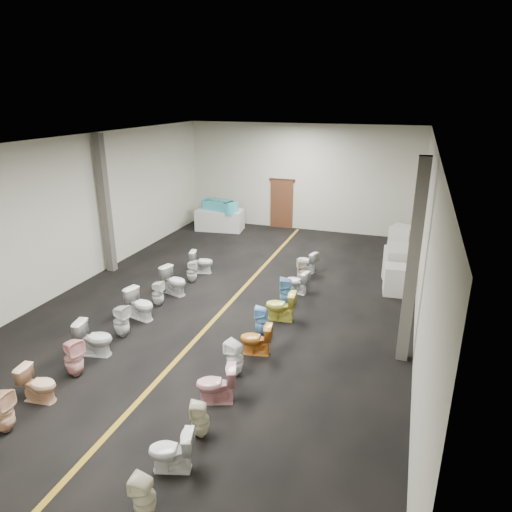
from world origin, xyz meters
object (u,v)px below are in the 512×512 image
object	(u,v)px
toilet_left_5	(121,321)
toilet_left_10	(202,262)
appliance_crate_b	(398,266)
toilet_left_9	(192,271)
toilet_right_9	(297,282)
toilet_right_4	(235,358)
appliance_crate_a	(396,280)
toilet_right_3	(216,384)
toilet_left_8	(174,281)
toilet_right_0	(144,497)
bathtub	(219,206)
toilet_right_8	(286,292)
toilet_left_1	(2,411)
toilet_right_1	(171,451)
toilet_right_2	(200,419)
toilet_right_11	(307,261)
toilet_right_7	(281,306)
toilet_left_2	(38,384)
toilet_left_4	(95,338)
toilet_right_5	(256,339)
toilet_left_7	(158,293)
display_table	(220,220)
toilet_right_6	(262,320)
toilet_left_3	(74,358)
appliance_crate_c	(399,255)
toilet_right_10	(302,271)
appliance_crate_d	(402,240)

from	to	relation	value
toilet_left_5	toilet_left_10	world-z (taller)	toilet_left_5
appliance_crate_b	toilet_left_10	size ratio (longest dim) A/B	1.45
toilet_left_9	toilet_right_9	distance (m)	3.35
toilet_right_4	appliance_crate_b	bearing A→B (deg)	169.71
appliance_crate_a	toilet_right_3	distance (m)	7.07
toilet_left_8	toilet_right_0	distance (m)	7.66
bathtub	toilet_right_8	bearing A→B (deg)	-38.55
toilet_right_0	toilet_left_9	bearing A→B (deg)	-161.04
appliance_crate_a	toilet_left_1	size ratio (longest dim) A/B	1.06
appliance_crate_a	toilet_right_1	bearing A→B (deg)	-109.72
toilet_right_0	toilet_right_2	size ratio (longest dim) A/B	1.02
toilet_left_10	toilet_right_11	xyz separation A→B (m)	(3.27, 1.23, -0.02)
toilet_right_7	toilet_right_9	xyz separation A→B (m)	(-0.02, 1.85, -0.05)
bathtub	appliance_crate_a	bearing A→B (deg)	-16.29
toilet_left_2	toilet_left_4	distance (m)	1.75
toilet_right_5	toilet_right_11	distance (m)	5.41
toilet_left_7	appliance_crate_b	bearing A→B (deg)	-61.45
appliance_crate_b	toilet_left_8	bearing A→B (deg)	-153.27
display_table	toilet_left_1	distance (m)	13.03
bathtub	toilet_right_0	distance (m)	14.48
appliance_crate_a	toilet_left_2	bearing A→B (deg)	-129.67
toilet_left_7	toilet_right_6	bearing A→B (deg)	-104.06
toilet_right_9	toilet_left_3	bearing A→B (deg)	-16.56
appliance_crate_c	toilet_right_7	world-z (taller)	toilet_right_7
toilet_right_0	toilet_right_7	bearing A→B (deg)	175.57
toilet_left_9	toilet_right_0	bearing A→B (deg)	-177.52
toilet_left_4	toilet_right_3	size ratio (longest dim) A/B	1.05
display_table	toilet_right_11	bearing A→B (deg)	-37.84
toilet_right_3	toilet_right_6	bearing A→B (deg)	159.98
toilet_left_3	toilet_right_10	distance (m)	7.35
display_table	toilet_left_4	size ratio (longest dim) A/B	2.40
toilet_right_2	toilet_left_5	bearing A→B (deg)	-146.11
toilet_right_11	appliance_crate_d	bearing A→B (deg)	154.70
toilet_right_5	toilet_left_8	bearing A→B (deg)	-134.57
appliance_crate_b	toilet_right_2	distance (m)	8.78
toilet_right_11	toilet_right_6	bearing A→B (deg)	19.04
toilet_right_4	toilet_right_9	world-z (taller)	toilet_right_4
appliance_crate_b	toilet_right_2	world-z (taller)	appliance_crate_b
appliance_crate_b	toilet_right_6	bearing A→B (deg)	-123.20
toilet_left_1	toilet_left_8	bearing A→B (deg)	-0.12
toilet_left_1	toilet_right_2	bearing A→B (deg)	-73.43
appliance_crate_d	toilet_right_3	bearing A→B (deg)	-106.24
toilet_right_1	toilet_right_5	world-z (taller)	toilet_right_5
toilet_right_0	toilet_right_4	bearing A→B (deg)	178.08
toilet_right_1	toilet_right_10	size ratio (longest dim) A/B	0.97
toilet_right_4	toilet_right_11	world-z (taller)	toilet_right_4
appliance_crate_d	toilet_left_3	bearing A→B (deg)	-120.72
toilet_left_4	toilet_right_2	size ratio (longest dim) A/B	1.20
toilet_left_3	toilet_right_8	bearing A→B (deg)	-16.84
toilet_left_1	toilet_right_0	distance (m)	3.35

